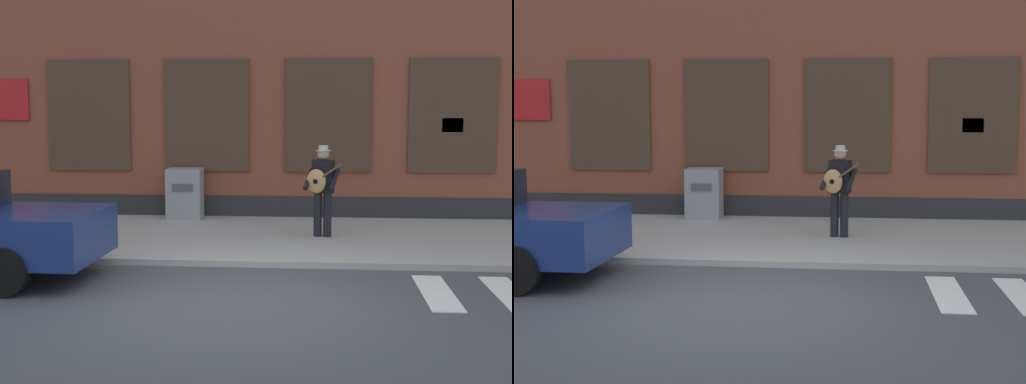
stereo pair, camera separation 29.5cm
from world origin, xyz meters
TOP-DOWN VIEW (x-y plane):
  - ground_plane at (0.00, 0.00)m, footprint 160.00×160.00m
  - sidewalk at (0.00, 4.27)m, footprint 28.00×4.65m
  - building_backdrop at (-0.00, 8.59)m, footprint 28.00×4.06m
  - busker at (1.17, 4.19)m, footprint 0.72×0.65m
  - utility_box at (-1.73, 6.15)m, footprint 0.74×0.62m

SIDE VIEW (x-z plane):
  - ground_plane at x=0.00m, z-range 0.00..0.00m
  - sidewalk at x=0.00m, z-range 0.00..0.10m
  - utility_box at x=-1.73m, z-range 0.10..1.18m
  - busker at x=1.17m, z-range 0.21..1.89m
  - building_backdrop at x=0.00m, z-range -0.01..8.74m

